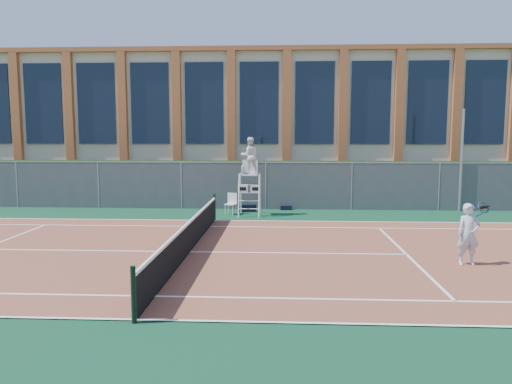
{
  "coord_description": "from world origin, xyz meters",
  "views": [
    {
      "loc": [
        2.74,
        -14.45,
        3.52
      ],
      "look_at": [
        1.84,
        3.0,
        1.49
      ],
      "focal_mm": 35.0,
      "sensor_mm": 36.0,
      "label": 1
    }
  ],
  "objects_px": {
    "steel_pole": "(461,161)",
    "plastic_chair": "(231,202)",
    "tennis_player": "(469,234)",
    "umpire_chair": "(250,158)"
  },
  "relations": [
    {
      "from": "umpire_chair",
      "to": "plastic_chair",
      "type": "xyz_separation_m",
      "value": [
        -0.82,
        0.16,
        -1.94
      ]
    },
    {
      "from": "steel_pole",
      "to": "tennis_player",
      "type": "height_order",
      "value": "steel_pole"
    },
    {
      "from": "steel_pole",
      "to": "umpire_chair",
      "type": "height_order",
      "value": "steel_pole"
    },
    {
      "from": "steel_pole",
      "to": "plastic_chair",
      "type": "xyz_separation_m",
      "value": [
        -10.38,
        -1.49,
        -1.77
      ]
    },
    {
      "from": "steel_pole",
      "to": "plastic_chair",
      "type": "height_order",
      "value": "steel_pole"
    },
    {
      "from": "umpire_chair",
      "to": "plastic_chair",
      "type": "height_order",
      "value": "umpire_chair"
    },
    {
      "from": "plastic_chair",
      "to": "tennis_player",
      "type": "bearing_deg",
      "value": -48.92
    },
    {
      "from": "plastic_chair",
      "to": "tennis_player",
      "type": "xyz_separation_m",
      "value": [
        7.21,
        -8.28,
        0.31
      ]
    },
    {
      "from": "steel_pole",
      "to": "tennis_player",
      "type": "relative_size",
      "value": 2.77
    },
    {
      "from": "steel_pole",
      "to": "plastic_chair",
      "type": "bearing_deg",
      "value": -171.82
    }
  ]
}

